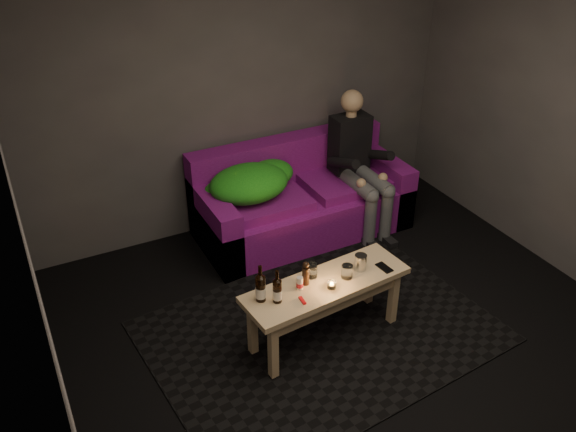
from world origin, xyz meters
name	(u,v)px	position (x,y,z in m)	size (l,w,h in m)	color
floor	(380,363)	(0.00, 0.00, 0.00)	(4.50, 4.50, 0.00)	black
room	(357,121)	(0.00, 0.47, 1.64)	(4.50, 4.50, 4.50)	silver
rug	(321,331)	(-0.21, 0.47, 0.01)	(2.44, 1.78, 0.01)	black
sofa	(300,201)	(0.34, 1.82, 0.30)	(1.92, 0.86, 0.83)	#690E65
green_blanket	(252,182)	(-0.15, 1.81, 0.62)	(0.84, 0.58, 0.29)	#178018
person	(358,161)	(0.85, 1.66, 0.66)	(0.35, 0.80, 1.28)	black
coffee_table	(326,292)	(-0.21, 0.42, 0.41)	(1.25, 0.50, 0.50)	tan
beer_bottle_a	(261,288)	(-0.70, 0.45, 0.60)	(0.07, 0.07, 0.28)	black
beer_bottle_b	(277,290)	(-0.60, 0.39, 0.59)	(0.06, 0.06, 0.25)	black
salt_shaker	(300,283)	(-0.41, 0.44, 0.55)	(0.04, 0.04, 0.09)	silver
pepper_mill	(306,276)	(-0.35, 0.47, 0.57)	(0.05, 0.05, 0.14)	black
tumbler_back	(311,270)	(-0.27, 0.53, 0.55)	(0.08, 0.08, 0.10)	white
tealight	(332,285)	(-0.21, 0.35, 0.52)	(0.06, 0.06, 0.05)	white
tumbler_front	(347,272)	(-0.05, 0.40, 0.55)	(0.08, 0.08, 0.10)	white
steel_cup	(361,262)	(0.09, 0.44, 0.56)	(0.09, 0.09, 0.12)	#ACB0B3
smartphone	(384,268)	(0.25, 0.37, 0.50)	(0.07, 0.13, 0.01)	black
red_lighter	(302,300)	(-0.46, 0.31, 0.51)	(0.02, 0.08, 0.01)	red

